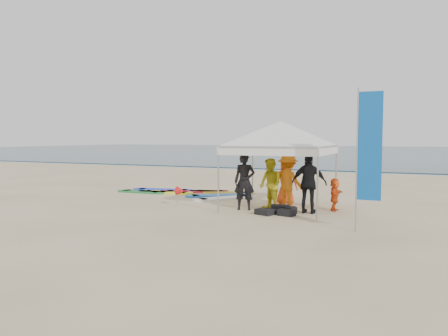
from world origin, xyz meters
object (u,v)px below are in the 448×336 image
Objects in this scene: person_seated at (335,195)px; surfboard_spread at (191,193)px; feather_flag at (368,148)px; person_yellow at (270,184)px; person_black_b at (309,183)px; marker_pennant at (181,191)px; person_orange_b at (286,182)px; person_orange_a at (288,181)px; canopy_tent at (281,121)px; person_black_a at (245,182)px.

surfboard_spread is at bearing 77.01° from person_seated.
person_yellow is at bearing 144.41° from feather_flag.
person_black_b is 1.78× the size of person_seated.
person_seated is at bearing 56.53° from person_yellow.
marker_pennant reaches higher than surfboard_spread.
feather_flag is (1.82, -2.05, 1.09)m from person_black_b.
person_orange_b is 4.46m from surfboard_spread.
person_yellow is at bearing 62.83° from person_orange_a.
person_seated is at bearing 8.85° from canopy_tent.
feather_flag is (2.87, -3.29, 1.20)m from person_orange_b.
person_yellow reaches higher than surfboard_spread.
person_orange_b is (-1.04, 1.25, -0.11)m from person_black_b.
surfboard_spread is at bearing -7.64° from person_orange_a.
person_orange_a reaches higher than person_yellow.
person_orange_b is (0.91, 1.40, -0.09)m from person_black_a.
person_black_b is at bearing 129.24° from person_orange_b.
feather_flag is at bearing 150.72° from person_orange_a.
person_orange_a is 4.93m from surfboard_spread.
feather_flag reaches higher than marker_pennant.
person_orange_b is at bearing 77.47° from person_seated.
person_black_a is 0.79m from person_yellow.
person_orange_b is at bearing -53.36° from person_orange_a.
person_black_a reaches higher than surfboard_spread.
feather_flag is at bearing -15.87° from marker_pennant.
person_orange_b is 1.74m from person_seated.
person_orange_a is 1.87m from canopy_tent.
marker_pennant is at bearing 4.93° from person_black_b.
person_yellow is 1.96m from person_seated.
person_black_b is 4.09m from marker_pennant.
person_orange_b is 0.29× the size of surfboard_spread.
person_yellow reaches higher than person_orange_b.
person_black_b reaches higher than surfboard_spread.
person_black_a is 2.75m from person_seated.
person_orange_b reaches higher than surfboard_spread.
feather_flag is (3.04, -2.17, 1.18)m from person_yellow.
canopy_tent is (0.20, 0.39, 1.91)m from person_yellow.
marker_pennant is 3.16m from surfboard_spread.
feather_flag is at bearing -42.09° from canopy_tent.
person_black_a is 2.71× the size of marker_pennant.
person_black_a is 1.67m from person_orange_b.
person_black_a is at bearing 113.46° from person_seated.
person_yellow is 0.90× the size of person_black_b.
surfboard_spread is at bearing -17.52° from person_orange_b.
person_orange_b reaches higher than person_seated.
canopy_tent reaches higher than person_black_a.
person_orange_b is at bearing 92.48° from canopy_tent.
person_black_b is 0.43× the size of canopy_tent.
person_orange_b is 4.53m from feather_flag.
person_seated is at bearing 2.06° from person_black_a.
canopy_tent reaches higher than surfboard_spread.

